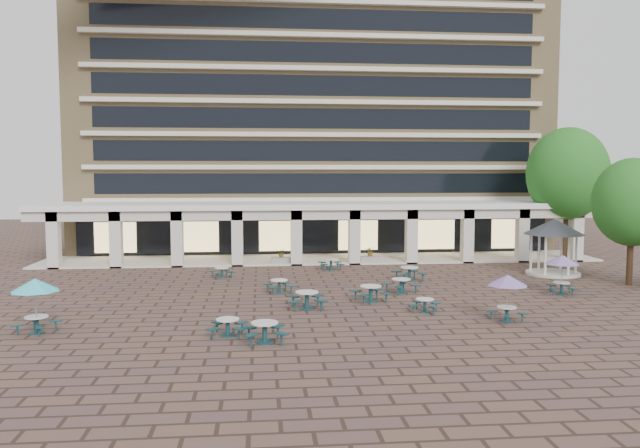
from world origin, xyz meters
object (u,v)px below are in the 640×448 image
at_px(picnic_table_2, 425,304).
at_px(planter_right, 370,256).
at_px(picnic_table_1, 265,330).
at_px(planter_left, 282,258).
at_px(picnic_table_0, 228,326).
at_px(gazebo, 554,233).

relative_size(picnic_table_2, planter_right, 1.18).
distance_m(picnic_table_1, planter_left, 20.94).
bearing_deg(picnic_table_2, picnic_table_0, -135.75).
distance_m(picnic_table_0, picnic_table_2, 9.85).
distance_m(planter_left, planter_right, 6.56).
distance_m(picnic_table_1, picnic_table_2, 8.97).
bearing_deg(planter_right, gazebo, -29.66).
distance_m(gazebo, planter_right, 12.87).
height_order(picnic_table_0, gazebo, gazebo).
distance_m(picnic_table_0, planter_left, 19.99).
xyz_separation_m(picnic_table_0, picnic_table_1, (1.51, -1.11, 0.05)).
relative_size(picnic_table_0, gazebo, 0.44).
bearing_deg(planter_right, picnic_table_0, -115.51).
bearing_deg(picnic_table_0, planter_right, 70.09).
bearing_deg(picnic_table_1, planter_left, 81.38).
bearing_deg(picnic_table_2, gazebo, 64.96).
xyz_separation_m(picnic_table_0, gazebo, (20.45, 13.51, 2.30)).
relative_size(picnic_table_2, planter_left, 1.18).
bearing_deg(picnic_table_2, picnic_table_1, -125.64).
bearing_deg(picnic_table_0, picnic_table_1, -30.70).
xyz_separation_m(picnic_table_0, picnic_table_2, (9.20, 3.51, -0.04)).
height_order(planter_left, planter_right, planter_right).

